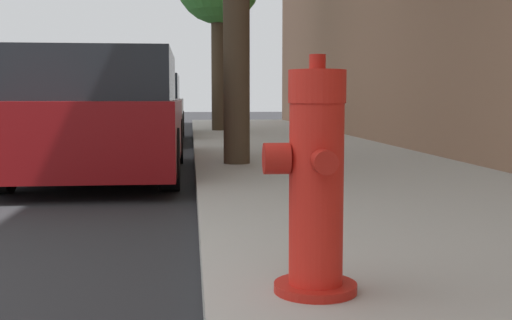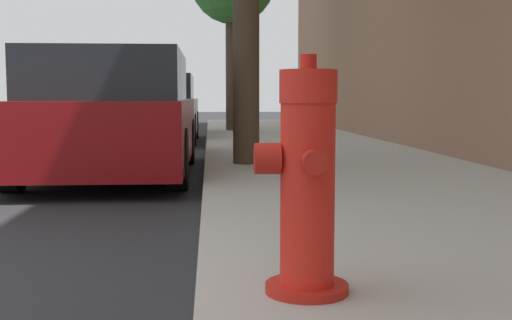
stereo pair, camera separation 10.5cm
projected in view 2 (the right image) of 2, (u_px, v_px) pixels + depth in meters
fire_hydrant at (306, 185)px, 2.47m from camera, size 0.37×0.38×0.92m
parked_car_near at (113, 117)px, 7.47m from camera, size 1.80×4.21×1.43m
parked_car_mid at (152, 110)px, 13.32m from camera, size 1.86×4.00×1.39m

